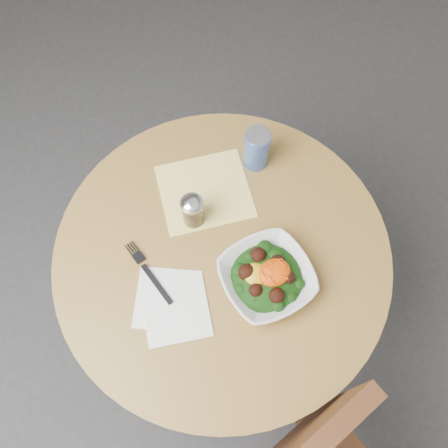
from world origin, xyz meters
name	(u,v)px	position (x,y,z in m)	size (l,w,h in m)	color
ground	(223,319)	(0.00, 0.00, 0.00)	(6.00, 6.00, 0.00)	#2F2F32
table	(222,276)	(0.00, 0.00, 0.55)	(0.90, 0.90, 0.75)	black
cloth_napkin	(205,191)	(0.05, 0.18, 0.75)	(0.25, 0.23, 0.00)	yellow
paper_napkins	(172,305)	(-0.18, -0.06, 0.75)	(0.23, 0.25, 0.00)	white
salad_bowl	(267,277)	(0.06, -0.12, 0.78)	(0.23, 0.23, 0.09)	white
fork	(148,271)	(-0.19, 0.05, 0.76)	(0.05, 0.21, 0.00)	black
spice_shaker	(193,211)	(-0.02, 0.12, 0.81)	(0.06, 0.06, 0.11)	silver
beverage_can	(257,149)	(0.22, 0.20, 0.82)	(0.07, 0.07, 0.14)	#0D2995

